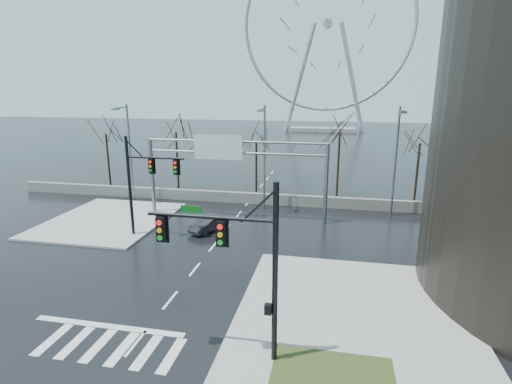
% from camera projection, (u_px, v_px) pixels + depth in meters
% --- Properties ---
extents(ground, '(260.00, 260.00, 0.00)m').
position_uv_depth(ground, '(170.00, 300.00, 22.33)').
color(ground, black).
rests_on(ground, ground).
extents(sidewalk_right_ext, '(12.00, 10.00, 0.15)m').
position_uv_depth(sidewalk_right_ext, '(352.00, 299.00, 22.29)').
color(sidewalk_right_ext, gray).
rests_on(sidewalk_right_ext, ground).
extents(sidewalk_far, '(10.00, 12.00, 0.15)m').
position_uv_depth(sidewalk_far, '(109.00, 220.00, 35.80)').
color(sidewalk_far, gray).
rests_on(sidewalk_far, ground).
extents(grass_strip, '(5.00, 4.00, 0.02)m').
position_uv_depth(grass_strip, '(332.00, 383.00, 15.82)').
color(grass_strip, '#2D3516').
rests_on(grass_strip, sidewalk_near).
extents(barrier_wall, '(52.00, 0.50, 1.10)m').
position_uv_depth(barrier_wall, '(248.00, 198.00, 41.17)').
color(barrier_wall, slate).
rests_on(barrier_wall, ground).
extents(signal_mast_near, '(5.52, 0.41, 8.00)m').
position_uv_depth(signal_mast_near, '(242.00, 255.00, 16.29)').
color(signal_mast_near, black).
rests_on(signal_mast_near, ground).
extents(signal_mast_far, '(4.72, 0.41, 8.00)m').
position_uv_depth(signal_mast_far, '(142.00, 178.00, 30.74)').
color(signal_mast_far, black).
rests_on(signal_mast_far, ground).
extents(sign_gantry, '(16.36, 0.40, 7.60)m').
position_uv_depth(sign_gantry, '(231.00, 162.00, 35.30)').
color(sign_gantry, slate).
rests_on(sign_gantry, ground).
extents(streetlight_left, '(0.50, 2.55, 10.00)m').
position_uv_depth(streetlight_left, '(128.00, 146.00, 40.38)').
color(streetlight_left, slate).
rests_on(streetlight_left, ground).
extents(streetlight_mid, '(0.50, 2.55, 10.00)m').
position_uv_depth(streetlight_mid, '(264.00, 150.00, 37.70)').
color(streetlight_mid, slate).
rests_on(streetlight_mid, ground).
extents(streetlight_right, '(0.50, 2.55, 10.00)m').
position_uv_depth(streetlight_right, '(397.00, 154.00, 35.41)').
color(streetlight_right, slate).
rests_on(streetlight_right, ground).
extents(tree_far_left, '(3.50, 3.50, 7.00)m').
position_uv_depth(tree_far_left, '(106.00, 140.00, 47.15)').
color(tree_far_left, black).
rests_on(tree_far_left, ground).
extents(tree_left, '(3.75, 3.75, 7.50)m').
position_uv_depth(tree_left, '(176.00, 139.00, 44.85)').
color(tree_left, black).
rests_on(tree_left, ground).
extents(tree_center, '(3.25, 3.25, 6.50)m').
position_uv_depth(tree_center, '(256.00, 147.00, 44.28)').
color(tree_center, black).
rests_on(tree_center, ground).
extents(tree_right, '(3.90, 3.90, 7.80)m').
position_uv_depth(tree_right, '(339.00, 141.00, 41.35)').
color(tree_right, black).
rests_on(tree_right, ground).
extents(tree_far_right, '(3.40, 3.40, 6.80)m').
position_uv_depth(tree_far_right, '(419.00, 150.00, 40.49)').
color(tree_far_right, black).
rests_on(tree_far_right, ground).
extents(ferris_wheel, '(45.00, 6.00, 50.91)m').
position_uv_depth(ferris_wheel, '(328.00, 31.00, 104.97)').
color(ferris_wheel, gray).
rests_on(ferris_wheel, ground).
extents(car, '(2.73, 3.93, 1.23)m').
position_uv_depth(car, '(209.00, 224.00, 33.11)').
color(car, black).
rests_on(car, ground).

